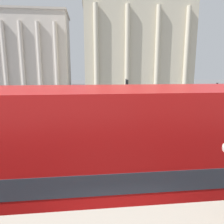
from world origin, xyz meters
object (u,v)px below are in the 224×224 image
traffic_light_near (216,107)px  traffic_light_mid (49,100)px  plaza_building_left (20,51)px  plaza_building_right (134,45)px  car_white (50,110)px  pedestrian_red (171,98)px  pedestrian_blue (166,124)px  double_decker_bus (41,166)px  pedestrian_white (101,94)px  pedestrian_olive (155,114)px  traffic_light_far (126,89)px

traffic_light_near → traffic_light_mid: (-10.50, 6.29, -0.31)m
plaza_building_left → plaza_building_right: 29.16m
plaza_building_right → car_white: bearing=-117.0°
pedestrian_red → pedestrian_blue: 14.50m
double_decker_bus → pedestrian_white: double_decker_bus is taller
plaza_building_right → pedestrian_olive: size_ratio=13.19×
double_decker_bus → pedestrian_olive: 14.10m
traffic_light_mid → pedestrian_white: (5.12, 15.51, -1.22)m
plaza_building_right → pedestrian_red: size_ratio=14.10×
double_decker_bus → plaza_building_left: 57.10m
plaza_building_left → plaza_building_right: (27.37, -10.03, 0.65)m
plaza_building_left → traffic_light_far: size_ratio=6.93×
double_decker_bus → pedestrian_red: 25.68m
pedestrian_blue → plaza_building_left: bearing=-11.5°
double_decker_bus → traffic_light_near: (8.49, 6.49, 0.22)m
plaza_building_left → pedestrian_red: plaza_building_left is taller
double_decker_bus → car_white: 16.81m
pedestrian_olive → pedestrian_white: 16.39m
traffic_light_near → pedestrian_olive: traffic_light_near is taller
double_decker_bus → plaza_building_left: (-15.68, 54.47, 6.94)m
pedestrian_olive → pedestrian_white: size_ratio=0.96×
traffic_light_near → pedestrian_white: bearing=103.9°
pedestrian_red → plaza_building_right: bearing=82.0°
traffic_light_mid → pedestrian_olive: 8.87m
traffic_light_near → pedestrian_olive: size_ratio=2.29×
double_decker_bus → traffic_light_mid: 12.94m
traffic_light_mid → traffic_light_far: (7.87, 8.41, 0.09)m
traffic_light_mid → pedestrian_olive: (8.76, -0.47, -1.26)m
double_decker_bus → pedestrian_olive: bearing=58.1°
plaza_building_left → traffic_light_near: bearing=-63.3°
plaza_building_left → traffic_light_far: bearing=-57.1°
car_white → traffic_light_near: bearing=-44.9°
traffic_light_near → pedestrian_blue: 3.70m
double_decker_bus → pedestrian_olive: double_decker_bus is taller
pedestrian_white → pedestrian_blue: (3.47, -19.10, -0.12)m
plaza_building_left → car_white: plaza_building_left is taller
plaza_building_right → pedestrian_olive: (-4.93, -32.14, -8.94)m
pedestrian_olive → pedestrian_blue: 3.12m
pedestrian_white → traffic_light_far: bearing=68.9°
traffic_light_near → traffic_light_mid: size_ratio=1.15×
traffic_light_mid → pedestrian_red: size_ratio=2.13×
plaza_building_left → pedestrian_red: size_ratio=15.37×
traffic_light_near → pedestrian_blue: traffic_light_near is taller
pedestrian_red → pedestrian_white: bearing=138.6°
traffic_light_near → traffic_light_mid: traffic_light_near is taller
traffic_light_near → traffic_light_far: (-2.63, 14.70, -0.22)m
car_white → pedestrian_olive: pedestrian_olive is taller
car_white → pedestrian_red: (14.63, 6.08, 0.22)m
pedestrian_red → pedestrian_white: size_ratio=0.90×
plaza_building_left → pedestrian_olive: plaza_building_left is taller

